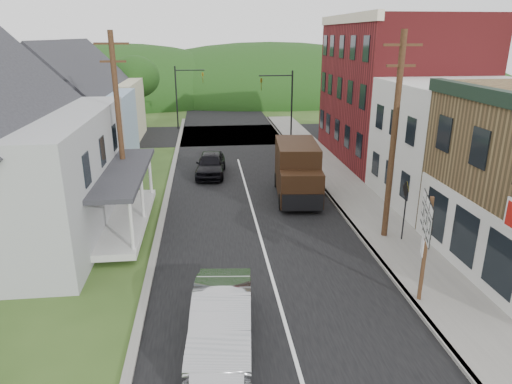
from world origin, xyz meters
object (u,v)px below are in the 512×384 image
object	(u,v)px
dark_sedan	(211,164)
warning_sign	(405,202)
silver_sedan	(222,319)
route_sign_cluster	(426,234)
delivery_van	(297,171)

from	to	relation	value
dark_sedan	warning_sign	distance (m)	14.01
silver_sedan	warning_sign	bearing A→B (deg)	42.17
silver_sedan	route_sign_cluster	bearing A→B (deg)	17.29
dark_sedan	warning_sign	size ratio (longest dim) A/B	1.62
dark_sedan	route_sign_cluster	bearing A→B (deg)	-61.68
silver_sedan	route_sign_cluster	world-z (taller)	route_sign_cluster
silver_sedan	delivery_van	xyz separation A→B (m)	(4.75, 12.53, 0.74)
route_sign_cluster	warning_sign	bearing A→B (deg)	91.75
silver_sedan	delivery_van	bearing A→B (deg)	74.53
route_sign_cluster	silver_sedan	bearing A→B (deg)	-149.33
silver_sedan	dark_sedan	bearing A→B (deg)	95.36
dark_sedan	route_sign_cluster	xyz separation A→B (m)	(6.81, -16.00, 1.82)
delivery_van	dark_sedan	bearing A→B (deg)	139.53
delivery_van	warning_sign	size ratio (longest dim) A/B	2.07
dark_sedan	warning_sign	bearing A→B (deg)	-48.55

